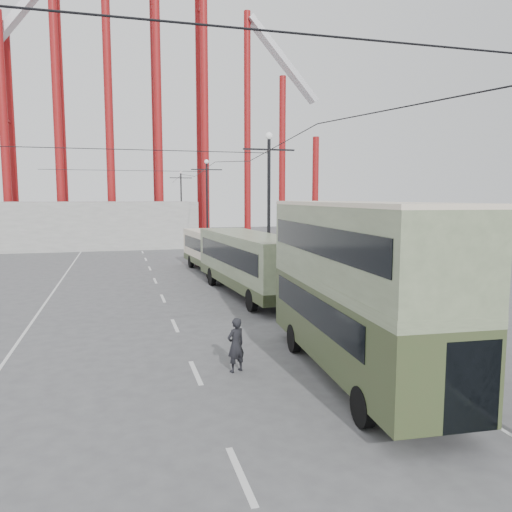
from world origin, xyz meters
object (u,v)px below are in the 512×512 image
object	(u,v)px
single_decker_cream	(213,249)
pedestrian	(236,345)
double_decker_bus	(357,281)
single_decker_green	(249,261)

from	to	relation	value
single_decker_cream	pedestrian	bearing A→B (deg)	-103.16
pedestrian	double_decker_bus	bearing A→B (deg)	133.01
single_decker_cream	pedestrian	xyz separation A→B (m)	(-3.20, -21.37, -0.80)
double_decker_bus	single_decker_green	bearing A→B (deg)	92.90
double_decker_bus	pedestrian	world-z (taller)	double_decker_bus
single_decker_green	single_decker_cream	size ratio (longest dim) A/B	1.28
single_decker_cream	single_decker_green	bearing A→B (deg)	-92.37
single_decker_green	pedestrian	bearing A→B (deg)	-110.48
double_decker_bus	single_decker_cream	world-z (taller)	double_decker_bus
single_decker_green	pedestrian	xyz separation A→B (m)	(-3.57, -12.06, -1.07)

